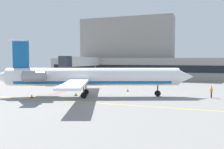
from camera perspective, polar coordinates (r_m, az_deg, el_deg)
name	(u,v)px	position (r m, az deg, el deg)	size (l,w,h in m)	color
ground	(80,105)	(29.90, -7.69, -7.27)	(120.00, 120.00, 0.11)	gray
terminal_building	(139,55)	(74.42, 6.40, 4.56)	(61.45, 11.67, 18.76)	gray
jet_bridge_west	(81,62)	(62.49, -7.34, 3.03)	(2.40, 19.42, 6.41)	silver
regional_jet	(90,77)	(35.99, -5.37, -0.58)	(29.74, 24.17, 8.45)	white
baggage_tug	(56,79)	(59.72, -13.18, -1.01)	(4.24, 4.08, 1.95)	#E5B20C
pushback_tractor	(139,79)	(56.70, 6.51, -1.15)	(4.24, 3.65, 2.01)	#19389E
belt_loader	(46,80)	(54.28, -15.58, -1.34)	(4.00, 2.71, 2.35)	#19389E
fuel_tank	(100,77)	(58.96, -2.89, -0.51)	(7.72, 2.16, 2.47)	white
marshaller	(211,92)	(37.67, 22.64, -3.82)	(0.34, 0.83, 1.80)	#191E33
safety_cone_alpha	(76,94)	(37.31, -8.61, -4.66)	(0.47, 0.47, 0.55)	orange
safety_cone_bravo	(128,90)	(42.01, 3.78, -3.71)	(0.47, 0.47, 0.55)	orange
safety_cone_charlie	(79,89)	(43.25, -7.80, -3.53)	(0.47, 0.47, 0.55)	orange
safety_cone_delta	(32,96)	(36.77, -18.59, -4.93)	(0.47, 0.47, 0.55)	orange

